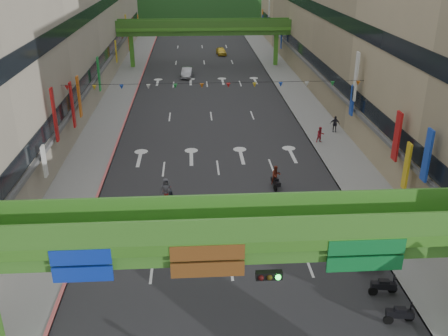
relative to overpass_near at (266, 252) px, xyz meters
name	(u,v)px	position (x,y,z in m)	size (l,w,h in m)	color
road_slab	(208,92)	(-0.93, 44.62, -5.20)	(18.00, 140.00, 0.02)	#28282B
sidewalk_left	(121,93)	(-11.93, 44.62, -5.13)	(4.00, 140.00, 0.15)	gray
sidewalk_right	(294,90)	(10.07, 44.62, -5.13)	(4.00, 140.00, 0.15)	gray
curb_left	(136,93)	(-10.03, 44.62, -5.12)	(0.20, 140.00, 0.18)	#CC5959
curb_right	(279,90)	(8.17, 44.62, -5.12)	(0.20, 140.00, 0.18)	gray
building_row_left	(46,16)	(-19.86, 44.62, 4.25)	(12.80, 95.00, 19.00)	#9E937F
building_row_right	(362,14)	(18.00, 44.62, 4.25)	(12.80, 95.00, 19.00)	gray
overpass_near	(266,252)	(0.00, 0.00, 0.00)	(28.00, 12.27, 7.10)	#4C9E2D
overpass_far	(204,31)	(-0.93, 59.62, 0.20)	(28.00, 2.20, 7.10)	#4C9E2D
hill_left	(151,4)	(-15.93, 154.62, -5.21)	(168.00, 140.00, 112.00)	#1C4419
bunting_string	(215,86)	(-0.93, 24.62, 0.75)	(26.00, 0.36, 0.47)	black
scooter_rider_mid	(276,177)	(3.24, 16.50, -4.27)	(0.82, 1.59, 1.84)	black
scooter_rider_left	(171,204)	(-4.51, 12.55, -4.21)	(1.01, 1.60, 2.00)	gray
scooter_rider_far	(166,191)	(-4.93, 14.47, -4.21)	(0.86, 1.60, 1.98)	maroon
parked_scooter_row	(376,273)	(6.87, 4.62, -4.68)	(1.60, 7.20, 1.08)	black
car_silver	(187,73)	(-3.61, 52.80, -4.53)	(1.43, 4.10, 1.35)	#98989E
car_yellow	(221,51)	(2.15, 68.67, -4.58)	(1.49, 3.69, 1.26)	yellow
pedestrian_red	(320,136)	(8.87, 25.61, -4.46)	(0.73, 0.57, 1.49)	maroon
pedestrian_dark	(335,125)	(10.99, 28.40, -4.40)	(0.94, 0.39, 1.60)	black
pedestrian_blue	(411,241)	(9.82, 7.16, -4.34)	(0.81, 0.52, 1.73)	#38435C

